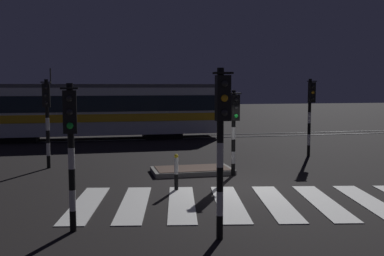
# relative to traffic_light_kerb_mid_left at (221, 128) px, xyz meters

# --- Properties ---
(ground_plane) EXTENTS (120.00, 120.00, 0.00)m
(ground_plane) POSITION_rel_traffic_light_kerb_mid_left_xyz_m (1.66, 4.60, -2.32)
(ground_plane) COLOR black
(rail_near) EXTENTS (80.00, 0.12, 0.03)m
(rail_near) POSITION_rel_traffic_light_kerb_mid_left_xyz_m (1.66, 17.51, -2.30)
(rail_near) COLOR #59595E
(rail_near) RESTS_ON ground
(rail_far) EXTENTS (80.00, 0.12, 0.03)m
(rail_far) POSITION_rel_traffic_light_kerb_mid_left_xyz_m (1.66, 18.94, -2.30)
(rail_far) COLOR #59595E
(rail_far) RESTS_ON ground
(crosswalk_zebra) EXTENTS (10.16, 5.53, 0.02)m
(crosswalk_zebra) POSITION_rel_traffic_light_kerb_mid_left_xyz_m (1.66, 2.62, -2.31)
(crosswalk_zebra) COLOR silver
(crosswalk_zebra) RESTS_ON ground
(traffic_island) EXTENTS (2.89, 1.52, 0.18)m
(traffic_island) POSITION_rel_traffic_light_kerb_mid_left_xyz_m (1.00, 7.10, -2.23)
(traffic_island) COLOR slate
(traffic_island) RESTS_ON ground
(traffic_light_kerb_mid_left) EXTENTS (0.36, 0.42, 3.51)m
(traffic_light_kerb_mid_left) POSITION_rel_traffic_light_kerb_mid_left_xyz_m (0.00, 0.00, 0.00)
(traffic_light_kerb_mid_left) COLOR black
(traffic_light_kerb_mid_left) RESTS_ON ground
(traffic_light_corner_far_right) EXTENTS (0.36, 0.42, 3.46)m
(traffic_light_corner_far_right) POSITION_rel_traffic_light_kerb_mid_left_xyz_m (6.96, 9.64, -0.03)
(traffic_light_corner_far_right) COLOR black
(traffic_light_corner_far_right) RESTS_ON ground
(traffic_light_corner_far_left) EXTENTS (0.36, 0.42, 3.40)m
(traffic_light_corner_far_left) POSITION_rel_traffic_light_kerb_mid_left_xyz_m (-4.18, 9.13, -0.07)
(traffic_light_corner_far_left) COLOR black
(traffic_light_corner_far_left) RESTS_ON ground
(traffic_light_corner_near_left) EXTENTS (0.36, 0.42, 3.21)m
(traffic_light_corner_near_left) POSITION_rel_traffic_light_kerb_mid_left_xyz_m (-2.97, 1.17, -0.20)
(traffic_light_corner_near_left) COLOR black
(traffic_light_corner_near_left) RESTS_ON ground
(traffic_light_median_centre) EXTENTS (0.36, 0.42, 3.00)m
(traffic_light_median_centre) POSITION_rel_traffic_light_kerb_mid_left_xyz_m (2.30, 6.21, -0.34)
(traffic_light_median_centre) COLOR black
(traffic_light_median_centre) RESTS_ON ground
(tram) EXTENTS (15.23, 2.58, 4.15)m
(tram) POSITION_rel_traffic_light_kerb_mid_left_xyz_m (-2.51, 18.22, -0.57)
(tram) COLOR silver
(tram) RESTS_ON ground
(bollard_island_edge) EXTENTS (0.12, 0.12, 1.11)m
(bollard_island_edge) POSITION_rel_traffic_light_kerb_mid_left_xyz_m (-0.07, 4.52, -1.76)
(bollard_island_edge) COLOR black
(bollard_island_edge) RESTS_ON ground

